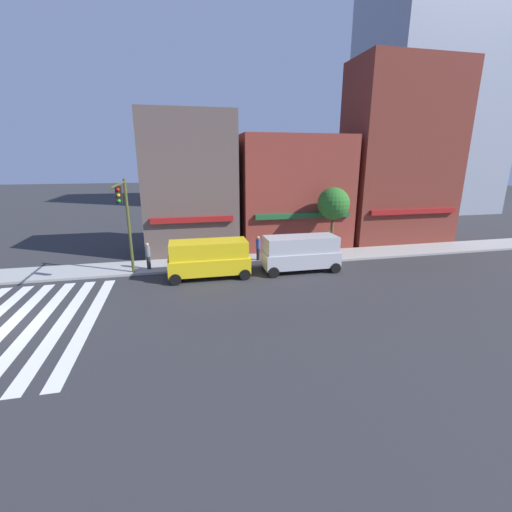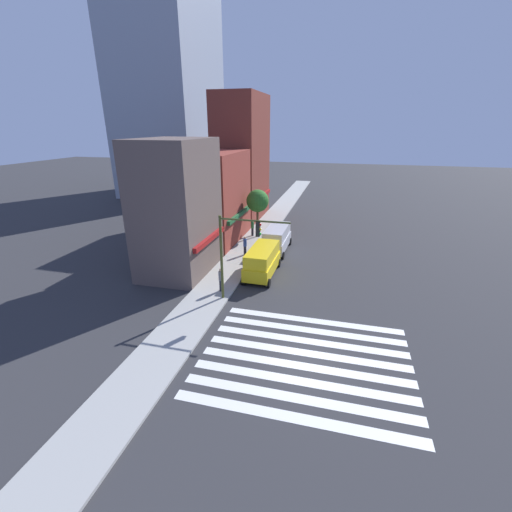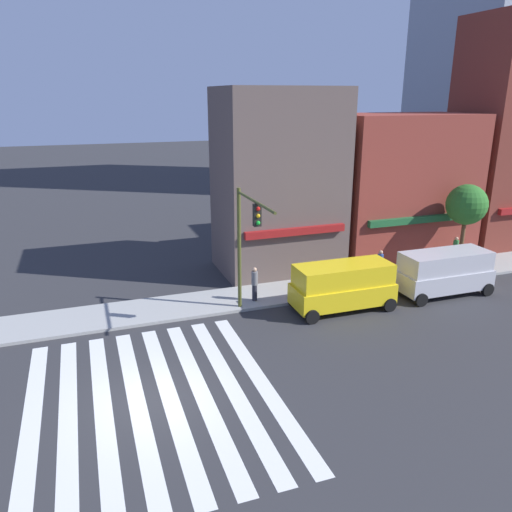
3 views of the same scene
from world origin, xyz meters
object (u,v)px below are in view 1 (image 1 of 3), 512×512
(pedestrian_green_top, at_px, (329,241))
(pedestrian_blue_shirt, at_px, (258,248))
(traffic_signal, at_px, (125,213))
(van_silver, at_px, (300,252))
(van_yellow, at_px, (209,258))
(street_tree, at_px, (333,204))
(pedestrian_grey_coat, at_px, (148,255))

(pedestrian_green_top, bearing_deg, pedestrian_blue_shirt, 143.33)
(traffic_signal, distance_m, van_silver, 11.17)
(van_yellow, distance_m, street_tree, 10.28)
(pedestrian_grey_coat, xyz_separation_m, pedestrian_blue_shirt, (7.56, 0.37, 0.00))
(van_yellow, height_order, street_tree, street_tree)
(van_silver, relative_size, pedestrian_blue_shirt, 2.83)
(pedestrian_green_top, bearing_deg, van_yellow, 154.42)
(traffic_signal, height_order, van_silver, traffic_signal)
(pedestrian_grey_coat, height_order, pedestrian_green_top, same)
(traffic_signal, xyz_separation_m, van_yellow, (4.75, -0.61, -2.87))
(traffic_signal, bearing_deg, pedestrian_blue_shirt, 12.76)
(pedestrian_grey_coat, distance_m, street_tree, 13.66)
(pedestrian_green_top, relative_size, street_tree, 0.35)
(van_silver, relative_size, street_tree, 0.99)
(pedestrian_grey_coat, bearing_deg, pedestrian_blue_shirt, 114.41)
(van_silver, distance_m, street_tree, 5.24)
(van_silver, height_order, pedestrian_green_top, van_silver)
(pedestrian_grey_coat, bearing_deg, traffic_signal, -9.56)
(traffic_signal, distance_m, street_tree, 14.43)
(van_yellow, bearing_deg, traffic_signal, 173.36)
(van_yellow, relative_size, street_tree, 0.99)
(van_silver, bearing_deg, pedestrian_green_top, 43.68)
(van_yellow, xyz_separation_m, pedestrian_green_top, (9.64, 3.40, -0.21))
(van_silver, height_order, street_tree, street_tree)
(van_yellow, distance_m, pedestrian_grey_coat, 4.39)
(pedestrian_grey_coat, bearing_deg, van_yellow, 81.99)
(pedestrian_grey_coat, bearing_deg, pedestrian_green_top, 116.84)
(traffic_signal, relative_size, van_silver, 1.21)
(pedestrian_blue_shirt, distance_m, street_tree, 6.47)
(van_yellow, xyz_separation_m, street_tree, (9.51, 2.80, 2.73))
(van_silver, xyz_separation_m, pedestrian_grey_coat, (-9.84, 2.16, -0.21))
(street_tree, bearing_deg, van_yellow, -163.60)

